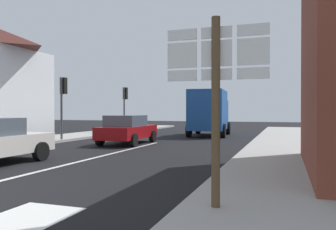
{
  "coord_description": "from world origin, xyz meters",
  "views": [
    {
      "loc": [
        6.5,
        -5.04,
        1.69
      ],
      "look_at": [
        0.99,
        11.02,
        1.49
      ],
      "focal_mm": 36.82,
      "sensor_mm": 36.0,
      "label": 1
    }
  ],
  "objects_px": {
    "delivery_truck": "(209,112)",
    "route_sign_post": "(216,91)",
    "traffic_light_far_left": "(125,99)",
    "traffic_light_near_left": "(63,94)",
    "sedan_far": "(127,129)"
  },
  "relations": [
    {
      "from": "delivery_truck",
      "to": "route_sign_post",
      "type": "xyz_separation_m",
      "value": [
        3.85,
        -17.45,
        0.35
      ]
    },
    {
      "from": "route_sign_post",
      "to": "traffic_light_far_left",
      "type": "relative_size",
      "value": 0.92
    },
    {
      "from": "traffic_light_near_left",
      "to": "sedan_far",
      "type": "bearing_deg",
      "value": -1.44
    },
    {
      "from": "route_sign_post",
      "to": "traffic_light_far_left",
      "type": "distance_m",
      "value": 21.09
    },
    {
      "from": "traffic_light_far_left",
      "to": "traffic_light_near_left",
      "type": "height_order",
      "value": "traffic_light_near_left"
    },
    {
      "from": "delivery_truck",
      "to": "traffic_light_near_left",
      "type": "distance_m",
      "value": 9.67
    },
    {
      "from": "route_sign_post",
      "to": "sedan_far",
      "type": "bearing_deg",
      "value": 122.29
    },
    {
      "from": "delivery_truck",
      "to": "route_sign_post",
      "type": "bearing_deg",
      "value": -77.56
    },
    {
      "from": "sedan_far",
      "to": "route_sign_post",
      "type": "distance_m",
      "value": 12.42
    },
    {
      "from": "delivery_truck",
      "to": "route_sign_post",
      "type": "relative_size",
      "value": 1.6
    },
    {
      "from": "traffic_light_far_left",
      "to": "delivery_truck",
      "type": "bearing_deg",
      "value": -6.89
    },
    {
      "from": "traffic_light_far_left",
      "to": "sedan_far",
      "type": "bearing_deg",
      "value": -63.18
    },
    {
      "from": "sedan_far",
      "to": "traffic_light_far_left",
      "type": "bearing_deg",
      "value": 116.82
    },
    {
      "from": "delivery_truck",
      "to": "traffic_light_near_left",
      "type": "bearing_deg",
      "value": -134.16
    },
    {
      "from": "delivery_truck",
      "to": "traffic_light_far_left",
      "type": "height_order",
      "value": "traffic_light_far_left"
    }
  ]
}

